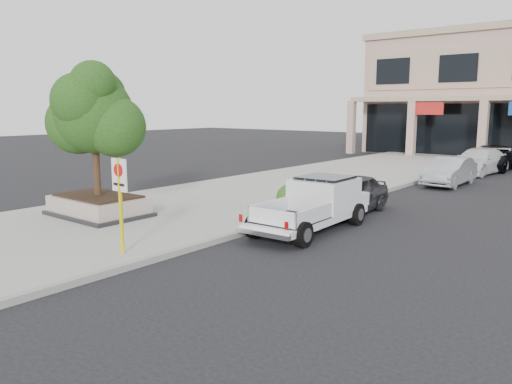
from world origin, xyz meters
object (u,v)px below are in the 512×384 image
(pickup_truck, at_px, (310,205))
(curb_car_d, at_px, (491,158))
(curb_car_c, at_px, (478,161))
(curb_car_a, at_px, (349,194))
(planter, at_px, (99,205))
(no_parking_sign, at_px, (120,193))
(curb_car_b, at_px, (449,172))
(planter_tree, at_px, (100,114))

(pickup_truck, bearing_deg, curb_car_d, 87.43)
(pickup_truck, bearing_deg, curb_car_c, 87.50)
(curb_car_a, bearing_deg, planter, -137.33)
(no_parking_sign, height_order, curb_car_b, no_parking_sign)
(curb_car_b, bearing_deg, curb_car_a, -93.58)
(curb_car_a, bearing_deg, pickup_truck, -87.23)
(pickup_truck, distance_m, curb_car_c, 16.93)
(curb_car_b, bearing_deg, pickup_truck, -91.14)
(planter, bearing_deg, curb_car_c, 72.67)
(pickup_truck, distance_m, curb_car_b, 11.67)
(no_parking_sign, xyz_separation_m, curb_car_d, (2.04, 24.63, -0.91))
(planter_tree, distance_m, curb_car_c, 20.93)
(curb_car_c, relative_size, curb_car_d, 0.93)
(pickup_truck, relative_size, curb_car_a, 1.25)
(curb_car_b, distance_m, curb_car_c, 5.27)
(curb_car_b, xyz_separation_m, curb_car_d, (-0.13, 7.75, 0.06))
(curb_car_b, relative_size, curb_car_d, 0.77)
(curb_car_b, relative_size, curb_car_c, 0.83)
(planter_tree, height_order, pickup_truck, planter_tree)
(no_parking_sign, height_order, curb_car_c, no_parking_sign)
(pickup_truck, distance_m, curb_car_d, 19.42)
(curb_car_c, bearing_deg, planter_tree, -99.17)
(curb_car_c, height_order, curb_car_d, curb_car_d)
(planter, relative_size, curb_car_a, 0.81)
(planter_tree, height_order, curb_car_c, planter_tree)
(planter, relative_size, no_parking_sign, 1.39)
(no_parking_sign, bearing_deg, pickup_truck, 69.62)
(planter, height_order, no_parking_sign, no_parking_sign)
(planter, distance_m, pickup_truck, 6.89)
(no_parking_sign, distance_m, curb_car_a, 8.41)
(planter, bearing_deg, planter_tree, 48.97)
(pickup_truck, bearing_deg, planter, -155.89)
(planter, relative_size, planter_tree, 0.80)
(planter, xyz_separation_m, curb_car_b, (6.40, 14.73, 0.19))
(no_parking_sign, relative_size, curb_car_b, 0.57)
(planter_tree, distance_m, curb_car_b, 16.10)
(curb_car_a, distance_m, curb_car_d, 16.45)
(pickup_truck, relative_size, curb_car_b, 1.23)
(planter_tree, xyz_separation_m, curb_car_b, (6.27, 14.57, -2.75))
(curb_car_c, bearing_deg, curb_car_b, -80.25)
(pickup_truck, height_order, curb_car_a, pickup_truck)
(planter, xyz_separation_m, pickup_truck, (6.17, 3.06, 0.30))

